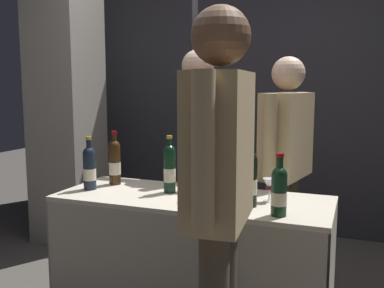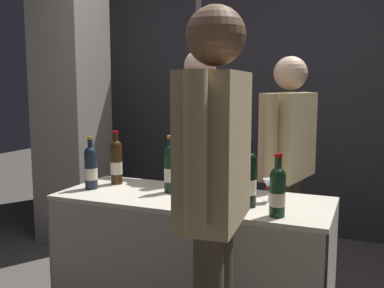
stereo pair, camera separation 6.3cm
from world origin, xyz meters
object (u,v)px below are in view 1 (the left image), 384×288
taster_foreground_right (219,179)px  display_bottle_0 (279,190)px  concrete_pillar (65,71)px  flower_vase (203,179)px  vendor_presenter (198,145)px  booth_signpost (195,71)px  tasting_table (192,238)px  wine_glass_near_vendor (269,185)px  featured_wine_bottle (170,168)px

taster_foreground_right → display_bottle_0: bearing=-25.0°
concrete_pillar → flower_vase: concrete_pillar is taller
vendor_presenter → booth_signpost: (-0.17, 0.40, 0.53)m
concrete_pillar → tasting_table: size_ratio=1.94×
wine_glass_near_vendor → vendor_presenter: 0.82m
taster_foreground_right → booth_signpost: (-0.72, 1.63, 0.48)m
featured_wine_bottle → display_bottle_0: featured_wine_bottle is taller
featured_wine_bottle → display_bottle_0: bearing=-19.1°
concrete_pillar → booth_signpost: (1.19, 0.05, -0.01)m
display_bottle_0 → featured_wine_bottle: bearing=160.9°
featured_wine_bottle → concrete_pillar: bearing=147.0°
featured_wine_bottle → taster_foreground_right: (0.52, -0.68, 0.11)m
featured_wine_bottle → vendor_presenter: size_ratio=0.21×
concrete_pillar → featured_wine_bottle: 1.76m
flower_vase → booth_signpost: (-0.42, 0.99, 0.63)m
concrete_pillar → taster_foreground_right: (1.91, -1.58, -0.49)m
wine_glass_near_vendor → taster_foreground_right: (-0.07, -0.69, 0.17)m
concrete_pillar → featured_wine_bottle: (1.39, -0.90, -0.60)m
flower_vase → booth_signpost: bearing=113.2°
flower_vase → taster_foreground_right: size_ratio=0.20×
wine_glass_near_vendor → flower_vase: (-0.36, -0.05, 0.02)m
tasting_table → taster_foreground_right: bearing=-60.5°
featured_wine_bottle → taster_foreground_right: bearing=-52.7°
concrete_pillar → display_bottle_0: size_ratio=9.81×
wine_glass_near_vendor → concrete_pillar: bearing=155.8°
vendor_presenter → taster_foreground_right: taster_foreground_right is taller
display_bottle_0 → taster_foreground_right: bearing=-109.9°
featured_wine_bottle → flower_vase: size_ratio=0.99×
tasting_table → flower_vase: 0.36m
display_bottle_0 → wine_glass_near_vendor: bearing=110.8°
tasting_table → flower_vase: flower_vase is taller
display_bottle_0 → booth_signpost: booth_signpost is taller
flower_vase → booth_signpost: 1.24m
wine_glass_near_vendor → vendor_presenter: vendor_presenter is taller
tasting_table → wine_glass_near_vendor: 0.55m
concrete_pillar → display_bottle_0: bearing=-28.8°
display_bottle_0 → taster_foreground_right: taster_foreground_right is taller
taster_foreground_right → booth_signpost: bearing=18.7°
featured_wine_bottle → taster_foreground_right: 0.86m
wine_glass_near_vendor → vendor_presenter: bearing=138.8°
concrete_pillar → tasting_table: (1.54, -0.94, -0.99)m
featured_wine_bottle → vendor_presenter: bearing=93.0°
tasting_table → booth_signpost: size_ratio=0.65×
tasting_table → display_bottle_0: 0.67m
tasting_table → wine_glass_near_vendor: bearing=7.1°
wine_glass_near_vendor → flower_vase: bearing=-172.5°
tasting_table → taster_foreground_right: size_ratio=0.92×
concrete_pillar → taster_foreground_right: 2.52m
featured_wine_bottle → flower_vase: (0.22, -0.03, -0.04)m
featured_wine_bottle → display_bottle_0: 0.72m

